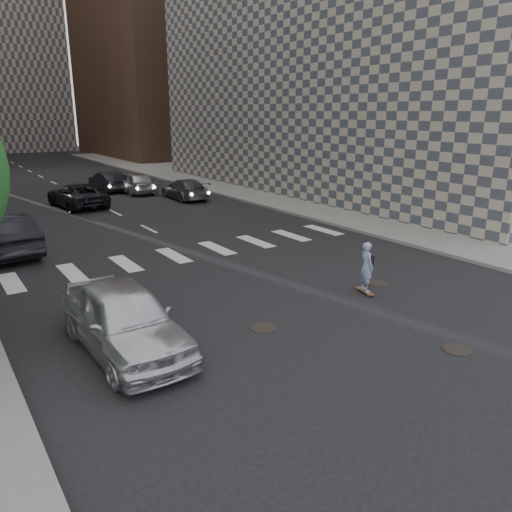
{
  "coord_description": "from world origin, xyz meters",
  "views": [
    {
      "loc": [
        -9.04,
        -8.9,
        5.6
      ],
      "look_at": [
        -0.78,
        3.36,
        1.3
      ],
      "focal_mm": 35.0,
      "sensor_mm": 36.0,
      "label": 1
    }
  ],
  "objects": [
    {
      "name": "traffic_car_e",
      "position": [
        2.3,
        27.18,
        0.7
      ],
      "size": [
        1.7,
        4.34,
        1.41
      ],
      "primitive_type": "imported",
      "rotation": [
        0.0,
        0.0,
        3.19
      ],
      "color": "black",
      "rests_on": "ground"
    },
    {
      "name": "traffic_car_b",
      "position": [
        5.4,
        20.97,
        0.66
      ],
      "size": [
        2.0,
        4.62,
        1.32
      ],
      "primitive_type": "imported",
      "rotation": [
        0.0,
        0.0,
        3.11
      ],
      "color": "#505357",
      "rests_on": "ground"
    },
    {
      "name": "manhole_b",
      "position": [
        -2.0,
        1.2,
        0.01
      ],
      "size": [
        0.7,
        0.7,
        0.02
      ],
      "primitive_type": "cylinder",
      "color": "black",
      "rests_on": "ground"
    },
    {
      "name": "silver_sedan",
      "position": [
        -5.5,
        2.0,
        0.83
      ],
      "size": [
        2.09,
        4.94,
        1.67
      ],
      "primitive_type": "imported",
      "rotation": [
        0.0,
        0.0,
        0.03
      ],
      "color": "silver",
      "rests_on": "ground"
    },
    {
      "name": "manhole_c",
      "position": [
        3.3,
        2.0,
        0.01
      ],
      "size": [
        0.7,
        0.7,
        0.02
      ],
      "primitive_type": "cylinder",
      "color": "black",
      "rests_on": "ground"
    },
    {
      "name": "ground",
      "position": [
        0.0,
        0.0,
        0.0
      ],
      "size": [
        160.0,
        160.0,
        0.0
      ],
      "primitive_type": "plane",
      "color": "black",
      "rests_on": "ground"
    },
    {
      "name": "traffic_car_d",
      "position": [
        3.53,
        25.23,
        0.77
      ],
      "size": [
        2.06,
        4.61,
        1.54
      ],
      "primitive_type": "imported",
      "rotation": [
        0.0,
        0.0,
        3.2
      ],
      "color": "#B1B3B9",
      "rests_on": "ground"
    },
    {
      "name": "sidewalk_right",
      "position": [
        14.5,
        20.0,
        0.07
      ],
      "size": [
        13.0,
        80.0,
        0.15
      ],
      "primitive_type": "cube",
      "color": "gray",
      "rests_on": "ground"
    },
    {
      "name": "tower_right",
      "position": [
        20.0,
        55.0,
        18.0
      ],
      "size": [
        18.0,
        24.0,
        36.0
      ],
      "primitive_type": "cube",
      "color": "brown",
      "rests_on": "ground"
    },
    {
      "name": "building_right",
      "position": [
        18.49,
        18.49,
        10.98
      ],
      "size": [
        15.0,
        33.0,
        22.0
      ],
      "color": "#ADA08E",
      "rests_on": "ground"
    },
    {
      "name": "skateboarder",
      "position": [
        2.23,
        1.58,
        0.89
      ],
      "size": [
        0.51,
        0.88,
        1.69
      ],
      "rotation": [
        0.0,
        0.0,
        -0.25
      ],
      "color": "brown",
      "rests_on": "ground"
    },
    {
      "name": "traffic_car_a",
      "position": [
        -6.5,
        13.0,
        0.82
      ],
      "size": [
        2.12,
        5.08,
        1.63
      ],
      "primitive_type": "imported",
      "rotation": [
        0.0,
        0.0,
        3.22
      ],
      "color": "black",
      "rests_on": "ground"
    },
    {
      "name": "manhole_a",
      "position": [
        1.2,
        -2.5,
        0.01
      ],
      "size": [
        0.7,
        0.7,
        0.02
      ],
      "primitive_type": "cylinder",
      "color": "black",
      "rests_on": "ground"
    },
    {
      "name": "traffic_car_c",
      "position": [
        -1.29,
        21.98,
        0.71
      ],
      "size": [
        2.84,
        5.29,
        1.41
      ],
      "primitive_type": "imported",
      "rotation": [
        0.0,
        0.0,
        3.24
      ],
      "color": "black",
      "rests_on": "ground"
    }
  ]
}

